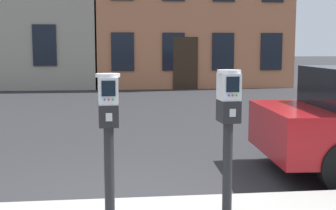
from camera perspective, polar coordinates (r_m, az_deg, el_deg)
name	(u,v)px	position (r m, az deg, el deg)	size (l,w,h in m)	color
parking_meter_near_kerb	(108,120)	(4.10, -7.41, -1.80)	(0.23, 0.26, 1.31)	black
parking_meter_twin_adjacent	(228,115)	(4.22, 7.51, -1.29)	(0.23, 0.26, 1.34)	black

